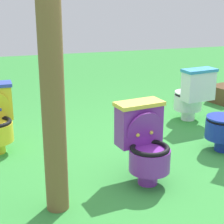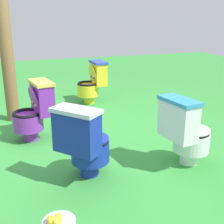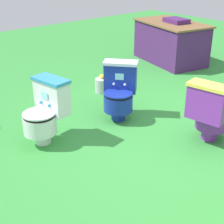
% 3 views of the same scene
% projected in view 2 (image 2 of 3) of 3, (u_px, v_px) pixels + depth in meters
% --- Properties ---
extents(ground, '(14.00, 14.00, 0.00)m').
position_uv_depth(ground, '(61.00, 141.00, 3.68)').
color(ground, green).
extents(toilet_purple, '(0.48, 0.55, 0.73)m').
position_uv_depth(toilet_purple, '(35.00, 110.00, 3.64)').
color(toilet_purple, purple).
rests_on(toilet_purple, ground).
extents(toilet_yellow, '(0.44, 0.51, 0.73)m').
position_uv_depth(toilet_yellow, '(93.00, 82.00, 5.15)').
color(toilet_yellow, yellow).
rests_on(toilet_yellow, ground).
extents(toilet_blue, '(0.63, 0.64, 0.73)m').
position_uv_depth(toilet_blue, '(84.00, 142.00, 2.74)').
color(toilet_blue, '#192D9E').
rests_on(toilet_blue, ground).
extents(toilet_white, '(0.47, 0.55, 0.73)m').
position_uv_depth(toilet_white, '(186.00, 131.00, 3.00)').
color(toilet_white, white).
rests_on(toilet_white, ground).
extents(wooden_post, '(0.18, 0.18, 1.92)m').
position_uv_depth(wooden_post, '(7.00, 55.00, 4.13)').
color(wooden_post, brown).
rests_on(wooden_post, ground).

